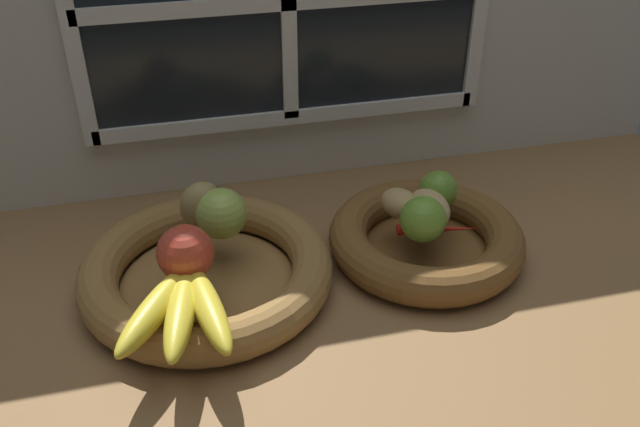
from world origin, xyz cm
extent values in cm
cube|color=olive|center=(0.00, 0.00, -1.50)|extent=(140.00, 90.00, 3.00)
cube|color=silver|center=(0.00, 30.00, 27.50)|extent=(140.00, 3.00, 55.00)
cube|color=black|center=(0.00, 28.10, 31.00)|extent=(64.00, 0.80, 38.00)
cube|color=white|center=(0.00, 27.50, 31.00)|extent=(2.40, 1.20, 38.00)
cube|color=white|center=(0.00, 27.50, 31.00)|extent=(64.00, 1.20, 2.40)
cube|color=white|center=(-32.00, 27.50, 31.00)|extent=(2.40, 1.20, 40.40)
cube|color=white|center=(0.00, 27.50, 12.00)|extent=(64.00, 1.20, 2.40)
cylinder|color=olive|center=(-17.63, 1.16, 0.50)|extent=(23.99, 23.99, 1.00)
torus|color=olive|center=(-17.63, 1.16, 2.80)|extent=(34.87, 34.87, 5.61)
cylinder|color=brown|center=(14.55, 1.16, 0.50)|extent=(18.94, 18.94, 1.00)
torus|color=brown|center=(14.55, 1.16, 2.80)|extent=(28.70, 28.70, 5.61)
sphere|color=#99B74C|center=(-14.61, 5.04, 9.19)|extent=(7.17, 7.17, 7.17)
sphere|color=#CC422D|center=(-20.16, -3.13, 9.28)|extent=(7.35, 7.35, 7.35)
ellipsoid|color=olive|center=(-16.95, 7.55, 9.25)|extent=(7.10, 6.30, 7.29)
ellipsoid|color=yellow|center=(-24.39, -10.54, 7.30)|extent=(11.99, 16.41, 3.38)
ellipsoid|color=yellow|center=(-21.53, -11.67, 7.30)|extent=(6.72, 17.56, 3.38)
ellipsoid|color=yellow|center=(-18.46, -11.73, 7.30)|extent=(6.07, 17.55, 3.38)
sphere|color=brown|center=(-19.83, -3.23, 7.30)|extent=(3.04, 3.04, 3.04)
ellipsoid|color=tan|center=(14.55, 1.16, 7.93)|extent=(5.80, 8.29, 4.65)
ellipsoid|color=tan|center=(11.17, 3.79, 7.66)|extent=(7.23, 7.93, 4.11)
sphere|color=#6B9E33|center=(12.13, -2.47, 8.84)|extent=(6.47, 6.47, 6.47)
sphere|color=olive|center=(17.38, 4.80, 8.48)|extent=(5.75, 5.75, 5.75)
cone|color=red|center=(14.73, -2.00, 6.46)|extent=(11.54, 4.11, 1.71)
camera|label=1|loc=(-20.22, -74.14, 60.39)|focal=38.06mm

